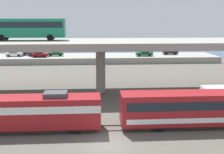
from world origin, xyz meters
name	(u,v)px	position (x,y,z in m)	size (l,w,h in m)	color
ground_plane	(107,144)	(0.00, 0.00, 0.00)	(260.00, 260.00, 0.00)	#565149
rail_strip_near	(106,131)	(0.00, 3.25, 0.06)	(110.00, 0.12, 0.12)	#59544C
rail_strip_far	(105,125)	(0.00, 4.75, 0.06)	(110.00, 0.12, 0.12)	#59544C
train_locomotive	(26,111)	(-8.32, 4.00, 2.19)	(15.21, 3.04, 4.18)	maroon
train_coach_lead	(222,107)	(12.93, 4.00, 2.17)	(22.50, 3.04, 3.86)	maroon
highway_overpass	(100,45)	(0.00, 20.00, 7.64)	(96.00, 12.41, 8.34)	gray
transit_bus_on_overpass	(27,27)	(-11.63, 21.56, 10.40)	(12.00, 2.68, 3.40)	#197A56
service_truck_west	(213,97)	(14.37, 9.89, 1.64)	(6.80, 2.46, 3.04)	silver
pier_parking_lot	(97,58)	(0.00, 55.00, 0.82)	(67.04, 12.13, 1.64)	gray
parked_car_0	(56,53)	(-11.50, 54.49, 2.41)	(4.23, 1.99, 1.50)	#0C4C26
parked_car_1	(29,53)	(-19.13, 56.63, 2.41)	(4.53, 1.85, 1.50)	black
parked_car_2	(37,53)	(-16.61, 54.45, 2.42)	(4.65, 1.97, 1.50)	black
parked_car_3	(40,54)	(-15.45, 52.22, 2.41)	(4.23, 1.98, 1.50)	maroon
parked_car_4	(144,53)	(13.01, 52.41, 2.41)	(4.60, 1.89, 1.50)	#0C4C26
parked_car_5	(14,54)	(-22.82, 54.36, 2.41)	(4.53, 1.85, 1.50)	silver
parked_car_6	(170,52)	(21.25, 55.71, 2.41)	(4.23, 1.89, 1.50)	black
parked_car_7	(145,52)	(13.67, 55.23, 2.41)	(4.28, 1.84, 1.50)	#0C4C26
harbor_water	(96,52)	(0.00, 78.00, 0.00)	(140.00, 36.00, 0.01)	#385B7A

